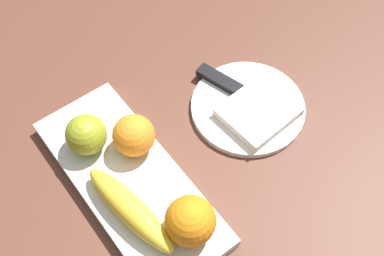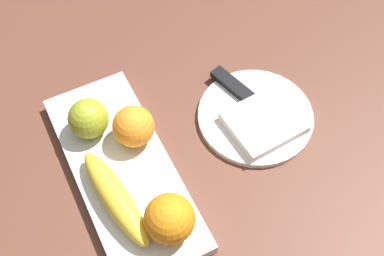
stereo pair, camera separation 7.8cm
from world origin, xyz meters
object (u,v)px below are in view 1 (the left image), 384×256
object	(u,v)px
orange_near_banana	(134,135)
knife	(227,84)
apple	(86,135)
folded_napkin	(258,112)
fruit_tray	(130,182)
banana	(130,209)
dinner_plate	(248,107)
orange_near_apple	(190,221)

from	to	relation	value
orange_near_banana	knife	xyz separation A→B (m)	(-0.01, 0.20, -0.04)
apple	folded_napkin	size ratio (longest dim) A/B	0.57
orange_near_banana	folded_napkin	distance (m)	0.22
fruit_tray	folded_napkin	xyz separation A→B (m)	(0.03, 0.25, 0.01)
apple	knife	world-z (taller)	apple
folded_napkin	banana	bearing A→B (deg)	-84.20
fruit_tray	apple	xyz separation A→B (m)	(-0.09, -0.02, 0.04)
apple	orange_near_banana	distance (m)	0.08
knife	dinner_plate	bearing A→B (deg)	-13.87
banana	folded_napkin	distance (m)	0.28
fruit_tray	knife	bearing A→B (deg)	102.90
banana	knife	distance (m)	0.30
apple	banana	bearing A→B (deg)	-4.95
apple	dinner_plate	bearing A→B (deg)	71.42
apple	orange_near_apple	size ratio (longest dim) A/B	0.89
banana	orange_near_banana	world-z (taller)	orange_near_banana
banana	apple	bearing A→B (deg)	167.44
dinner_plate	orange_near_banana	bearing A→B (deg)	-101.54
banana	orange_near_apple	distance (m)	0.09
fruit_tray	banana	distance (m)	0.07
fruit_tray	orange_near_banana	distance (m)	0.07
fruit_tray	dinner_plate	size ratio (longest dim) A/B	1.82
orange_near_apple	dinner_plate	distance (m)	0.26
apple	orange_near_banana	xyz separation A→B (m)	(0.05, 0.06, 0.00)
orange_near_apple	folded_napkin	xyz separation A→B (m)	(-0.10, 0.22, -0.04)
orange_near_banana	dinner_plate	world-z (taller)	orange_near_banana
fruit_tray	apple	size ratio (longest dim) A/B	5.52
banana	orange_near_banana	xyz separation A→B (m)	(-0.10, 0.07, 0.01)
banana	folded_napkin	size ratio (longest dim) A/B	1.56
apple	folded_napkin	distance (m)	0.29
folded_napkin	orange_near_apple	bearing A→B (deg)	-65.45
fruit_tray	folded_napkin	bearing A→B (deg)	84.20
apple	orange_near_apple	world-z (taller)	orange_near_apple
folded_napkin	knife	size ratio (longest dim) A/B	0.65
knife	apple	bearing A→B (deg)	-113.62
fruit_tray	orange_near_apple	distance (m)	0.14
orange_near_apple	folded_napkin	size ratio (longest dim) A/B	0.63
banana	dinner_plate	world-z (taller)	banana
banana	knife	bearing A→B (deg)	104.04
folded_napkin	knife	xyz separation A→B (m)	(-0.08, -0.00, -0.00)
fruit_tray	dinner_plate	xyz separation A→B (m)	(0.00, 0.25, -0.01)
banana	dinner_plate	size ratio (longest dim) A/B	0.91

